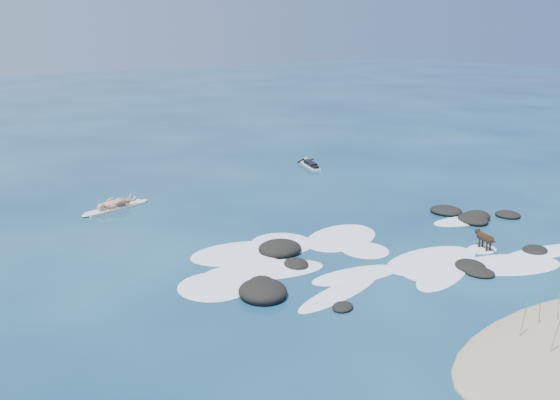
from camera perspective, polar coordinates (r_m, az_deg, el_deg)
ground at (r=21.99m, az=8.39°, el=-4.21°), size 160.00×160.00×0.00m
reef_rocks at (r=21.81m, az=11.25°, el=-4.22°), size 13.70×7.54×0.60m
breaking_foam at (r=20.86m, az=7.76°, el=-5.31°), size 14.28×8.50×0.12m
standing_surfer_rig at (r=26.66m, az=-14.88°, el=0.69°), size 3.18×1.26×1.84m
paddling_surfer_rig at (r=33.51m, az=2.77°, el=3.29°), size 1.16×2.19×0.38m
dog at (r=22.38m, az=18.17°, el=-3.27°), size 0.40×1.08×0.69m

